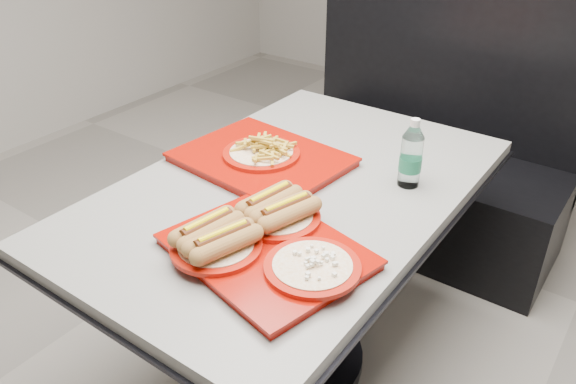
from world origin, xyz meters
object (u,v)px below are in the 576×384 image
Objects in this scene: booth_bench at (426,155)px; tray_far at (261,155)px; tray_near at (263,239)px; diner_table at (292,230)px; water_bottle at (411,157)px.

tray_far is (-0.16, -1.04, 0.38)m from booth_bench.
tray_near is 0.48m from tray_far.
tray_near is (0.13, -0.32, 0.20)m from diner_table.
tray_far is at bearing 160.60° from diner_table.
tray_near reaches higher than tray_far.
booth_bench reaches higher than tray_near.
booth_bench is at bearing 90.00° from diner_table.
tray_far is at bearing 128.35° from tray_near.
water_bottle is at bearing 18.73° from tray_far.
tray_near is 0.55m from water_bottle.
booth_bench is at bearing 95.36° from tray_near.
water_bottle is at bearing 36.62° from diner_table.
tray_near is 0.99× the size of tray_far.
tray_far is (-0.30, 0.38, -0.01)m from tray_near.
diner_table is at bearing 112.63° from tray_near.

